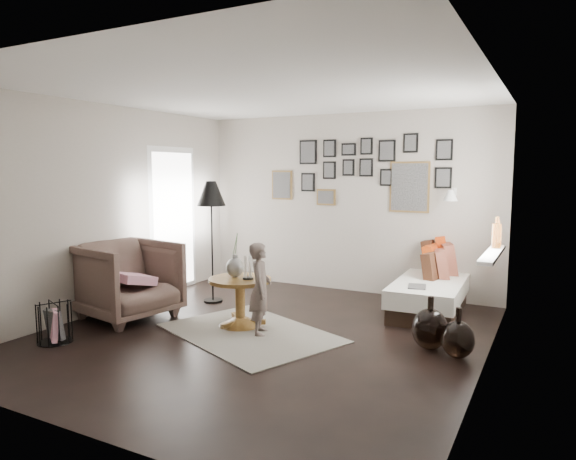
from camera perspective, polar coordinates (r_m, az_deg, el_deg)
The scene contains 23 objects.
ground at distance 5.71m, azimuth -2.85°, elevation -11.53°, with size 4.80×4.80×0.00m, color black.
wall_back at distance 7.60m, azimuth 6.37°, elevation 2.99°, with size 4.50×4.50×0.00m, color #ABA195.
wall_front at distance 3.61m, azimuth -22.79°, elevation -1.54°, with size 4.50×4.50×0.00m, color #ABA195.
wall_left at distance 6.87m, azimuth -19.29°, elevation 2.27°, with size 4.80×4.80×0.00m, color #ABA195.
wall_right at distance 4.71m, azimuth 21.30°, elevation 0.34°, with size 4.80×4.80×0.00m, color #ABA195.
ceiling at distance 5.48m, azimuth -3.01°, elevation 15.24°, with size 4.80×4.80×0.00m, color white.
door_left at distance 7.74m, azimuth -12.64°, elevation 1.08°, with size 0.00×2.14×2.14m.
window_right at distance 6.09m, azimuth 21.91°, elevation -1.84°, with size 0.15×1.32×1.30m.
gallery_wall at distance 7.47m, azimuth 8.43°, elevation 6.30°, with size 2.74×0.03×1.08m.
wall_sconce at distance 6.91m, azimuth 17.64°, elevation 3.71°, with size 0.18×0.36×0.16m.
rug at distance 5.75m, azimuth -4.25°, elevation -11.33°, with size 1.88×1.32×0.01m, color beige.
pedestal_table at distance 5.95m, azimuth -5.34°, elevation -8.18°, with size 0.71×0.71×0.56m.
vase at distance 5.91m, azimuth -5.93°, elevation -3.75°, with size 0.20×0.20×0.51m.
candles at distance 5.80m, azimuth -4.47°, elevation -4.22°, with size 0.12×0.12×0.26m.
daybed at distance 6.88m, azimuth 15.81°, elevation -6.12°, with size 0.87×1.91×0.90m.
magazine_on_daybed at distance 6.25m, azimuth 14.15°, elevation -6.11°, with size 0.20×0.28×0.01m, color black.
armchair at distance 6.49m, azimuth -17.34°, elevation -5.33°, with size 1.00×1.03×0.93m, color brown.
armchair_cushion at distance 6.50m, azimuth -16.84°, elevation -5.18°, with size 0.42×0.42×0.11m, color silver.
floor_lamp at distance 6.92m, azimuth -8.52°, elevation 3.53°, with size 0.38×0.38×1.64m.
magazine_basket at distance 5.93m, azimuth -24.53°, elevation -9.38°, with size 0.44×0.44×0.42m.
demijohn_large at distance 5.39m, azimuth 15.49°, elevation -10.54°, with size 0.36×0.36×0.54m.
demijohn_small at distance 5.24m, azimuth 18.35°, elevation -11.43°, with size 0.32×0.32×0.49m.
child at distance 5.59m, azimuth -3.10°, elevation -6.55°, with size 0.37×0.24×1.01m, color #5F514B.
Camera 1 is at (2.77, -4.66, 1.78)m, focal length 32.00 mm.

